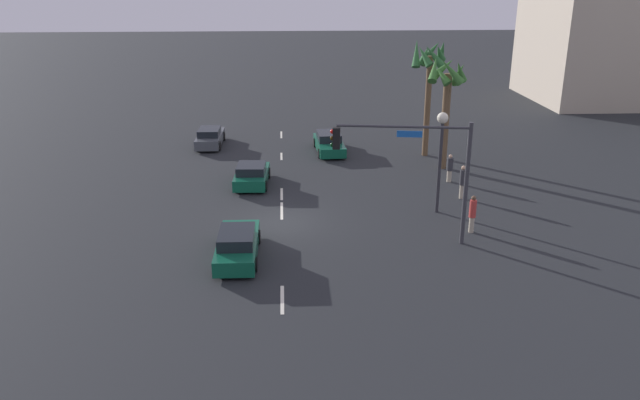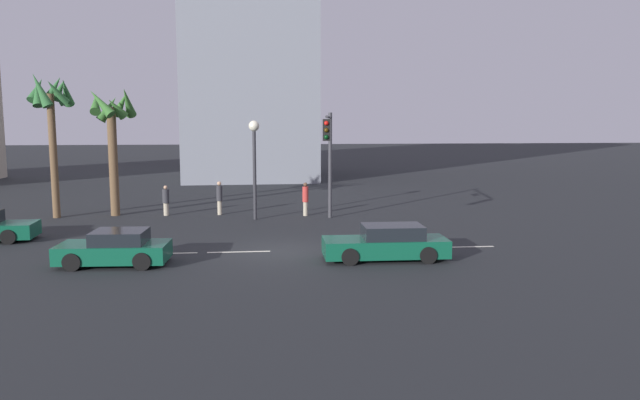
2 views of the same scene
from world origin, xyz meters
TOP-DOWN VIEW (x-y plane):
  - ground_plane at (0.00, 0.00)m, footprint 220.00×220.00m
  - lane_stripe_0 at (-18.00, 0.00)m, footprint 2.14×0.14m
  - lane_stripe_1 at (-11.98, 0.00)m, footprint 1.80×0.14m
  - lane_stripe_2 at (-4.29, 0.00)m, footprint 2.00×0.14m
  - lane_stripe_3 at (-1.65, 0.00)m, footprint 2.51×0.14m
  - lane_stripe_4 at (7.80, 0.00)m, footprint 2.21×0.14m
  - car_0 at (3.96, -1.91)m, footprint 4.68×1.86m
  - car_1 at (-6.06, -1.72)m, footprint 3.99×2.10m
  - car_2 at (-12.99, 3.30)m, footprint 4.72×2.05m
  - car_3 at (-15.13, -5.08)m, footprint 4.44×1.85m
  - traffic_signal at (2.68, 6.02)m, footprint 1.13×6.09m
  - streetlamp at (-1.02, 8.00)m, footprint 0.56×0.56m
  - pedestrian_0 at (1.74, 9.01)m, footprint 0.39×0.39m
  - pedestrian_1 at (-5.93, 9.90)m, footprint 0.49×0.49m
  - pedestrian_2 at (-3.00, 9.84)m, footprint 0.43×0.43m
  - palm_tree_0 at (-11.68, 9.67)m, footprint 2.34×2.36m
  - palm_tree_1 at (-8.68, 10.15)m, footprint 2.44×2.59m

SIDE VIEW (x-z plane):
  - ground_plane at x=0.00m, z-range 0.00..0.00m
  - lane_stripe_0 at x=-18.00m, z-range 0.00..0.01m
  - lane_stripe_1 at x=-11.98m, z-range 0.00..0.01m
  - lane_stripe_2 at x=-4.29m, z-range 0.00..0.01m
  - lane_stripe_3 at x=-1.65m, z-range 0.00..0.01m
  - lane_stripe_4 at x=7.80m, z-range 0.00..0.01m
  - car_1 at x=-6.06m, z-range -0.04..1.23m
  - car_3 at x=-15.13m, z-range -0.04..1.26m
  - car_2 at x=-12.99m, z-range -0.05..1.27m
  - car_0 at x=3.96m, z-range -0.05..1.28m
  - pedestrian_1 at x=-5.93m, z-range 0.04..1.70m
  - pedestrian_0 at x=1.74m, z-range 0.06..1.90m
  - pedestrian_2 at x=-3.00m, z-range 0.06..1.93m
  - streetlamp at x=-1.02m, z-range 1.12..6.35m
  - traffic_signal at x=2.68m, z-range 1.09..6.73m
  - palm_tree_1 at x=-8.68m, z-range 1.53..8.62m
  - palm_tree_0 at x=-11.68m, z-range 2.08..9.79m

